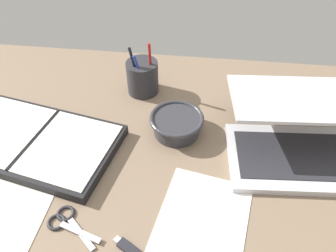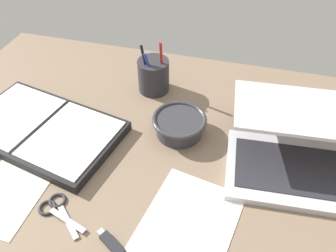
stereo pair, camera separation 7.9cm
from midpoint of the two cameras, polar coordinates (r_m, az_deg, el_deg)
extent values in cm
cube|color=#75604C|center=(80.63, 1.33, -7.56)|extent=(140.00, 100.00, 2.00)
cube|color=#B7B7BC|center=(84.77, 24.02, -7.46)|extent=(34.12, 23.36, 1.80)
cube|color=#232328|center=(84.03, 24.22, -7.02)|extent=(29.77, 17.21, 0.24)
cube|color=#B7B7BC|center=(83.58, 25.45, 2.32)|extent=(34.11, 23.30, 3.41)
cube|color=silver|center=(83.27, 25.48, 2.08)|extent=(31.35, 20.97, 2.67)
cylinder|color=#2D2D33|center=(86.03, 4.60, -0.15)|extent=(12.12, 12.12, 4.83)
torus|color=#2D2D33|center=(84.37, 4.69, 1.03)|extent=(14.26, 14.26, 1.14)
cylinder|color=#28282D|center=(98.84, -0.22, 8.67)|extent=(9.37, 9.37, 9.98)
cylinder|color=black|center=(95.49, -1.36, 9.69)|extent=(4.03, 2.79, 14.47)
cylinder|color=#233899|center=(95.34, -0.59, 9.04)|extent=(3.99, 0.88, 12.85)
cylinder|color=#B21E1E|center=(95.96, 1.26, 10.32)|extent=(0.88, 2.19, 15.92)
cube|color=black|center=(91.22, -18.70, -0.71)|extent=(44.39, 31.48, 2.64)
cube|color=silver|center=(96.39, -23.24, 1.77)|extent=(22.82, 25.04, 0.30)
cube|color=silver|center=(84.79, -13.99, -2.10)|extent=(22.82, 25.04, 0.30)
cube|color=black|center=(90.15, -18.93, 0.03)|extent=(5.18, 21.38, 0.30)
cube|color=#B7B7BC|center=(72.87, -14.08, -15.84)|extent=(9.45, 3.95, 0.30)
cube|color=#B7B7BC|center=(73.12, -14.04, -15.96)|extent=(7.96, 7.17, 0.30)
torus|color=#232328|center=(76.04, -17.46, -13.60)|extent=(3.90, 3.90, 0.70)
torus|color=#232328|center=(76.48, -15.88, -12.56)|extent=(3.90, 3.90, 0.70)
cube|color=white|center=(70.55, 6.22, -18.07)|extent=(23.20, 30.56, 0.16)
cube|color=silver|center=(82.03, -23.13, -10.24)|extent=(15.56, 22.78, 0.16)
cube|color=black|center=(68.90, -6.29, -19.97)|extent=(6.19, 4.77, 1.00)
cube|color=silver|center=(70.35, -8.27, -18.01)|extent=(1.64, 1.64, 0.60)
camera|label=1|loc=(0.04, -87.13, 2.76)|focal=35.00mm
camera|label=2|loc=(0.04, 92.87, -2.76)|focal=35.00mm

